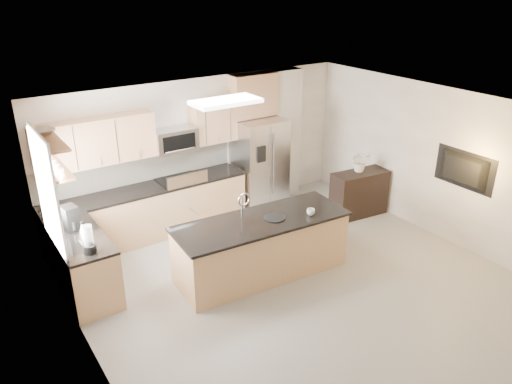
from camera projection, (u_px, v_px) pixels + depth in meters
floor at (310, 293)px, 7.25m from camera, size 6.50×6.50×0.00m
ceiling at (319, 119)px, 6.21m from camera, size 6.00×6.50×0.02m
wall_back at (201, 149)px, 9.20m from camera, size 6.00×0.02×2.60m
wall_left at (92, 283)px, 5.20m from camera, size 0.02×6.50×2.60m
wall_right at (454, 169)px, 8.26m from camera, size 0.02×6.50×2.60m
back_counter at (149, 211)px, 8.67m from camera, size 3.55×0.66×1.44m
left_counter at (83, 264)px, 7.11m from camera, size 0.66×1.50×0.92m
range at (182, 203)px, 8.98m from camera, size 0.76×0.64×1.14m
upper_cabinets at (134, 135)px, 8.20m from camera, size 3.50×0.33×0.75m
microwave at (175, 140)px, 8.61m from camera, size 0.76×0.40×0.40m
refrigerator at (259, 164)px, 9.62m from camera, size 0.92×0.78×1.78m
partition_column at (284, 135)px, 10.02m from camera, size 0.60×0.30×2.60m
window at (47, 193)px, 6.48m from camera, size 0.04×1.15×1.65m
shelf_lower at (52, 167)px, 6.50m from camera, size 0.30×1.20×0.04m
shelf_upper at (47, 140)px, 6.35m from camera, size 0.30×1.20×0.04m
ceiling_fixture at (226, 102)px, 7.24m from camera, size 1.00×0.50×0.06m
island at (261, 247)px, 7.57m from camera, size 2.71×1.14×1.34m
credenza at (359, 193)px, 9.48m from camera, size 1.12×0.57×0.86m
cup at (311, 212)px, 7.52m from camera, size 0.14×0.14×0.10m
platter at (274, 218)px, 7.43m from camera, size 0.40×0.40×0.02m
blender at (89, 241)px, 6.44m from camera, size 0.17×0.17×0.39m
kettle at (83, 230)px, 6.85m from camera, size 0.19×0.19×0.24m
coffee_maker at (71, 219)px, 7.03m from camera, size 0.23×0.26×0.36m
bowl at (42, 131)px, 6.48m from camera, size 0.48×0.48×0.10m
flower_vase at (361, 156)px, 9.24m from camera, size 0.67×0.63×0.60m
television at (461, 171)px, 8.04m from camera, size 0.14×1.08×0.62m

